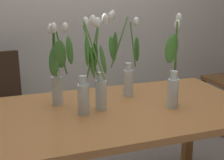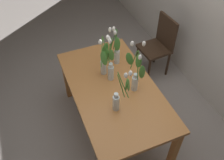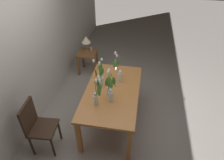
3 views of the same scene
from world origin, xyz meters
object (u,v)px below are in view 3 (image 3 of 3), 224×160
object	(u,v)px
tulip_vase_2	(109,88)
tulip_vase_4	(119,72)
dining_table	(112,95)
dining_chair	(37,125)
side_table	(88,57)
tulip_vase_1	(97,94)
tulip_vase_0	(101,76)
tulip_vase_3	(111,91)
pillar_candle	(91,49)
table_lamp	(86,40)

from	to	relation	value
tulip_vase_2	tulip_vase_4	xyz separation A→B (m)	(0.46, -0.08, 0.00)
dining_table	tulip_vase_2	world-z (taller)	tulip_vase_2
dining_chair	side_table	distance (m)	2.30
dining_table	tulip_vase_2	distance (m)	0.33
side_table	dining_table	bearing A→B (deg)	-150.37
tulip_vase_1	tulip_vase_0	bearing A→B (deg)	5.37
tulip_vase_4	tulip_vase_3	bearing A→B (deg)	175.06
tulip_vase_1	pillar_candle	xyz separation A→B (m)	(2.04, 0.65, -0.36)
tulip_vase_3	side_table	xyz separation A→B (m)	(1.77, 0.89, -0.49)
tulip_vase_1	tulip_vase_3	distance (m)	0.23
tulip_vase_0	tulip_vase_2	size ratio (longest dim) A/B	1.02
table_lamp	pillar_candle	bearing A→B (deg)	-42.35
table_lamp	tulip_vase_2	bearing A→B (deg)	-153.25
dining_chair	dining_table	bearing A→B (deg)	-54.05
dining_chair	side_table	size ratio (longest dim) A/B	1.69
tulip_vase_1	dining_chair	world-z (taller)	tulip_vase_1
dining_table	tulip_vase_4	world-z (taller)	tulip_vase_4
tulip_vase_1	tulip_vase_3	bearing A→B (deg)	-53.12
tulip_vase_2	dining_chair	bearing A→B (deg)	119.76
tulip_vase_1	side_table	bearing A→B (deg)	20.40
table_lamp	tulip_vase_0	bearing A→B (deg)	-155.36
table_lamp	tulip_vase_3	bearing A→B (deg)	-153.21
tulip_vase_0	dining_chair	bearing A→B (deg)	135.39
tulip_vase_0	tulip_vase_2	world-z (taller)	tulip_vase_0
tulip_vase_0	tulip_vase_4	size ratio (longest dim) A/B	1.02
dining_table	tulip_vase_0	distance (m)	0.38
tulip_vase_2	pillar_candle	bearing A→B (deg)	23.58
table_lamp	dining_table	bearing A→B (deg)	-150.47
table_lamp	side_table	bearing A→B (deg)	-154.27
dining_chair	tulip_vase_2	bearing A→B (deg)	-60.24
dining_table	tulip_vase_0	world-z (taller)	tulip_vase_0
tulip_vase_2	pillar_candle	size ratio (longest dim) A/B	7.46
tulip_vase_3	tulip_vase_1	bearing A→B (deg)	126.88
tulip_vase_3	table_lamp	size ratio (longest dim) A/B	1.44
tulip_vase_0	tulip_vase_1	world-z (taller)	tulip_vase_0
dining_table	tulip_vase_0	size ratio (longest dim) A/B	2.81
tulip_vase_4	side_table	distance (m)	1.64
dining_chair	table_lamp	world-z (taller)	table_lamp
side_table	pillar_candle	size ratio (longest dim) A/B	7.33
pillar_candle	tulip_vase_4	bearing A→B (deg)	-147.53
tulip_vase_0	pillar_candle	distance (m)	1.74
dining_chair	side_table	world-z (taller)	dining_chair
tulip_vase_3	dining_chair	bearing A→B (deg)	116.38
dining_chair	side_table	bearing A→B (deg)	-3.89
tulip_vase_0	tulip_vase_1	xyz separation A→B (m)	(-0.45, -0.04, -0.01)
dining_chair	table_lamp	distance (m)	2.36
tulip_vase_2	table_lamp	xyz separation A→B (m)	(1.75, 0.88, -0.07)
tulip_vase_1	dining_chair	distance (m)	1.04
tulip_vase_4	tulip_vase_2	bearing A→B (deg)	170.43
tulip_vase_0	tulip_vase_3	world-z (taller)	tulip_vase_3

